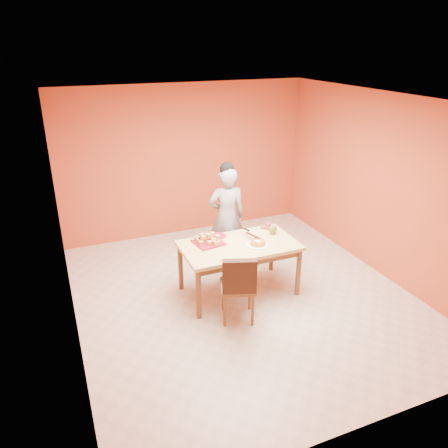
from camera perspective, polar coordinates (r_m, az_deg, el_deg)
name	(u,v)px	position (r m, az deg, el deg)	size (l,w,h in m)	color
floor	(243,296)	(6.30, 2.48, -9.32)	(5.00, 5.00, 0.00)	beige
ceiling	(247,100)	(5.36, 2.99, 15.82)	(5.00, 5.00, 0.00)	silver
wall_back	(186,161)	(7.92, -5.04, 8.21)	(4.50, 4.50, 0.00)	#B8472A
wall_left	(63,235)	(5.22, -20.31, -1.31)	(5.00, 5.00, 0.00)	#B8472A
wall_right	(382,186)	(6.91, 19.94, 4.64)	(5.00, 5.00, 0.00)	#B8472A
dining_table	(239,250)	(6.07, 1.98, -3.43)	(1.60, 0.90, 0.76)	#E5CF77
dining_chair	(239,285)	(5.58, 1.92, -8.02)	(0.57, 0.63, 0.96)	brown
pastry_pile	(208,238)	(6.02, -2.06, -1.86)	(0.34, 0.34, 0.11)	#EAA663
person	(227,217)	(6.83, 0.37, 0.95)	(0.58, 0.38, 1.60)	#949396
pastry_platter	(208,242)	(6.05, -2.05, -2.42)	(0.37, 0.37, 0.02)	maroon
red_dinner_plate	(218,236)	(6.26, -0.79, -1.55)	(0.23, 0.23, 0.01)	maroon
white_cake_plate	(258,245)	(6.01, 4.41, -2.70)	(0.31, 0.31, 0.01)	white
sponge_cake	(258,243)	(6.00, 4.42, -2.46)	(0.21, 0.21, 0.05)	gold
cake_server	(253,236)	(6.14, 3.76, -1.51)	(0.05, 0.28, 0.01)	silver
egg_ornament	(273,229)	(6.34, 6.39, -0.71)	(0.12, 0.09, 0.15)	olive
magenta_glass	(269,226)	(6.48, 5.83, -0.30)	(0.07, 0.07, 0.11)	#C21D47
checker_tin	(264,227)	(6.54, 5.27, -0.43)	(0.11, 0.11, 0.03)	#381D0F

